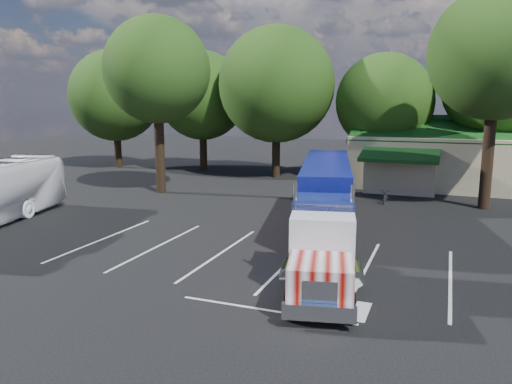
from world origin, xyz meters
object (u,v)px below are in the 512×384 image
(semi_truck, at_px, (325,197))
(woman, at_px, (319,247))
(bicycle, at_px, (385,196))
(silver_sedan, at_px, (414,180))

(semi_truck, xyz_separation_m, woman, (0.67, -3.78, -1.35))
(semi_truck, bearing_deg, woman, -92.41)
(semi_truck, relative_size, bicycle, 10.03)
(woman, height_order, silver_sedan, woman)
(semi_truck, height_order, silver_sedan, semi_truck)
(woman, distance_m, silver_sedan, 20.14)
(bicycle, relative_size, silver_sedan, 0.43)
(semi_truck, distance_m, bicycle, 10.49)
(woman, relative_size, silver_sedan, 0.38)
(semi_truck, bearing_deg, silver_sedan, 66.86)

